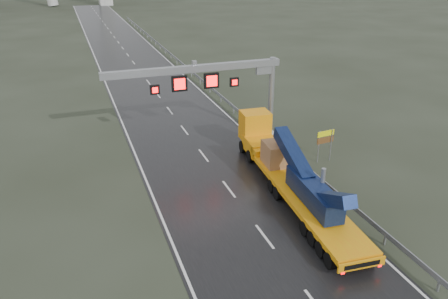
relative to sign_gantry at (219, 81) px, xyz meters
name	(u,v)px	position (x,y,z in m)	size (l,w,h in m)	color
ground	(297,281)	(-2.10, -17.99, -5.61)	(400.00, 400.00, 0.00)	#272C1F
road	(148,82)	(-2.10, 22.01, -5.60)	(11.00, 200.00, 0.02)	black
guardrail	(218,94)	(4.00, 12.01, -4.91)	(0.20, 140.00, 1.40)	gray
sign_gantry	(219,81)	(0.00, 0.00, 0.00)	(14.90, 1.20, 7.42)	#9F9F9B
heavy_haul_truck	(284,164)	(1.81, -8.60, -4.02)	(3.84, 17.68, 4.12)	orange
exit_sign_pair	(325,140)	(6.62, -6.21, -3.75)	(1.55, 0.24, 2.66)	#999CA1
striped_barrier	(285,148)	(4.35, -3.99, -5.09)	(0.62, 0.33, 1.05)	red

